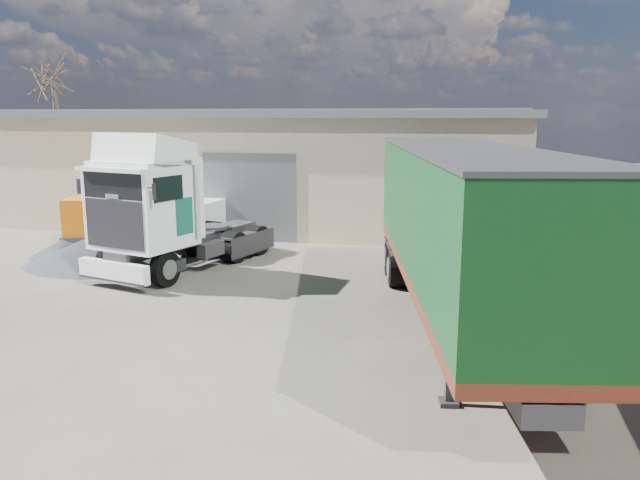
% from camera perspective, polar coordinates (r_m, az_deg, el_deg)
% --- Properties ---
extents(ground, '(120.00, 120.00, 0.00)m').
position_cam_1_polar(ground, '(16.32, -11.66, -7.09)').
color(ground, '#2B2923').
rests_on(ground, ground).
extents(warehouse, '(30.60, 12.60, 5.42)m').
position_cam_1_polar(warehouse, '(32.65, -9.52, 6.89)').
color(warehouse, '#C3B396').
rests_on(warehouse, ground).
extents(brick_boundary_wall, '(0.35, 26.00, 2.50)m').
position_cam_1_polar(brick_boundary_wall, '(20.89, 26.48, -0.47)').
color(brick_boundary_wall, '#954326').
rests_on(brick_boundary_wall, ground).
extents(bare_tree, '(4.00, 4.00, 9.60)m').
position_cam_1_polar(bare_tree, '(42.11, -23.23, 14.27)').
color(bare_tree, '#382B21').
rests_on(bare_tree, ground).
extents(tractor_unit, '(4.22, 7.19, 4.59)m').
position_cam_1_polar(tractor_unit, '(20.74, -14.15, 2.21)').
color(tractor_unit, black).
rests_on(tractor_unit, ground).
extents(box_trailer, '(5.50, 13.47, 4.38)m').
position_cam_1_polar(box_trailer, '(15.20, 12.88, 1.89)').
color(box_trailer, '#2D2D30').
rests_on(box_trailer, ground).
extents(panel_van, '(2.02, 4.34, 1.73)m').
position_cam_1_polar(panel_van, '(25.54, -11.49, 1.63)').
color(panel_van, black).
rests_on(panel_van, ground).
extents(orange_skip, '(3.18, 2.41, 1.77)m').
position_cam_1_polar(orange_skip, '(27.26, -19.39, 1.56)').
color(orange_skip, '#2D2D30').
rests_on(orange_skip, ground).
extents(gravel_heap, '(6.27, 5.46, 1.08)m').
position_cam_1_polar(gravel_heap, '(23.03, -19.78, -0.85)').
color(gravel_heap, black).
rests_on(gravel_heap, ground).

